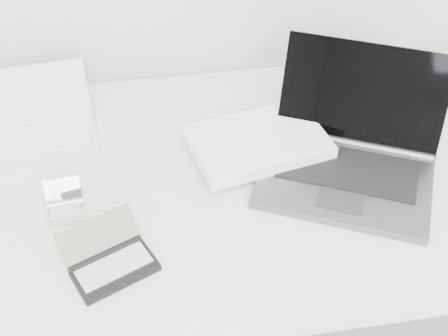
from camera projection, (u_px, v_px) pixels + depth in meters
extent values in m
cube|color=white|center=(234.00, 179.00, 1.37)|extent=(1.60, 0.80, 0.03)
cylinder|color=silver|center=(448.00, 161.00, 1.97)|extent=(0.04, 0.04, 0.70)
cube|color=#5B5E60|center=(345.00, 183.00, 1.33)|extent=(0.43, 0.38, 0.02)
cube|color=black|center=(348.00, 169.00, 1.35)|extent=(0.33, 0.25, 0.00)
cube|color=black|center=(363.00, 94.00, 1.37)|extent=(0.36, 0.24, 0.22)
cylinder|color=#5B5E60|center=(353.00, 144.00, 1.41)|extent=(0.33, 0.17, 0.02)
cube|color=#343739|center=(341.00, 200.00, 1.28)|extent=(0.11, 0.10, 0.00)
cube|color=white|center=(258.00, 142.00, 1.39)|extent=(0.33, 0.25, 0.03)
cube|color=white|center=(258.00, 137.00, 1.38)|extent=(0.32, 0.24, 0.00)
cube|color=white|center=(44.00, 146.00, 1.42)|extent=(0.26, 0.19, 0.02)
cube|color=white|center=(42.00, 138.00, 1.43)|extent=(0.22, 0.12, 0.00)
cube|color=white|center=(37.00, 93.00, 1.50)|extent=(0.25, 0.16, 0.08)
cylinder|color=white|center=(41.00, 122.00, 1.47)|extent=(0.24, 0.04, 0.02)
cube|color=silver|center=(66.00, 214.00, 1.27)|extent=(0.08, 0.06, 0.01)
cube|color=#BBBBC0|center=(66.00, 212.00, 1.27)|extent=(0.06, 0.04, 0.00)
cube|color=gray|center=(63.00, 190.00, 1.28)|extent=(0.08, 0.03, 0.05)
cylinder|color=silver|center=(65.00, 203.00, 1.29)|extent=(0.07, 0.02, 0.01)
cube|color=black|center=(115.00, 271.00, 1.16)|extent=(0.17, 0.14, 0.01)
cube|color=#AFAFAF|center=(114.00, 266.00, 1.16)|extent=(0.15, 0.11, 0.00)
cube|color=gray|center=(98.00, 236.00, 1.18)|extent=(0.16, 0.11, 0.06)
cylinder|color=black|center=(106.00, 254.00, 1.18)|extent=(0.14, 0.07, 0.02)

